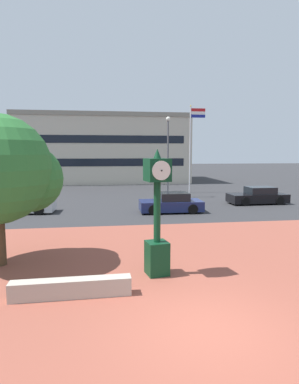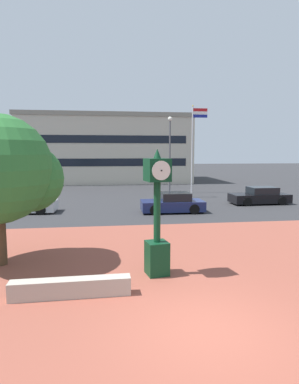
{
  "view_description": "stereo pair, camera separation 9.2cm",
  "coord_description": "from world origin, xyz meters",
  "views": [
    {
      "loc": [
        -2.21,
        -6.5,
        3.87
      ],
      "look_at": [
        -0.78,
        3.52,
        2.63
      ],
      "focal_mm": 30.53,
      "sensor_mm": 36.0,
      "label": 1
    },
    {
      "loc": [
        -2.12,
        -6.51,
        3.87
      ],
      "look_at": [
        -0.78,
        3.52,
        2.63
      ],
      "focal_mm": 30.53,
      "sensor_mm": 36.0,
      "label": 2
    }
  ],
  "objects": [
    {
      "name": "ground_plane",
      "position": [
        0.0,
        0.0,
        0.0
      ],
      "size": [
        200.0,
        200.0,
        0.0
      ],
      "primitive_type": "plane",
      "color": "#2D2D30"
    },
    {
      "name": "plaza_brick_paving",
      "position": [
        0.0,
        3.23,
        0.0
      ],
      "size": [
        44.0,
        14.47,
        0.01
      ],
      "primitive_type": "cube",
      "color": "brown",
      "rests_on": "ground"
    },
    {
      "name": "planter_wall",
      "position": [
        -3.11,
        2.07,
        0.25
      ],
      "size": [
        3.21,
        0.46,
        0.5
      ],
      "primitive_type": "cube",
      "rotation": [
        0.0,
        0.0,
        0.02
      ],
      "color": "#ADA393",
      "rests_on": "ground"
    },
    {
      "name": "street_clock",
      "position": [
        -0.56,
        3.39,
        1.84
      ],
      "size": [
        0.81,
        0.85,
        3.98
      ],
      "rotation": [
        0.0,
        0.0,
        0.18
      ],
      "color": "#0C381E",
      "rests_on": "ground"
    },
    {
      "name": "plaza_tree",
      "position": [
        -5.55,
        5.12,
        3.23
      ],
      "size": [
        3.97,
        3.7,
        5.16
      ],
      "color": "#4C3823",
      "rests_on": "ground"
    },
    {
      "name": "car_street_near",
      "position": [
        -7.39,
        15.05,
        0.57
      ],
      "size": [
        4.2,
        2.04,
        1.28
      ],
      "rotation": [
        0.0,
        0.0,
        1.54
      ],
      "color": "#B7BABF",
      "rests_on": "ground"
    },
    {
      "name": "car_street_far",
      "position": [
        2.15,
        13.98,
        0.57
      ],
      "size": [
        4.06,
        2.04,
        1.28
      ],
      "rotation": [
        0.0,
        0.0,
        1.55
      ],
      "color": "navy",
      "rests_on": "ground"
    },
    {
      "name": "car_street_distant",
      "position": [
        9.34,
        16.45,
        0.57
      ],
      "size": [
        4.36,
        1.91,
        1.28
      ],
      "rotation": [
        0.0,
        0.0,
        1.59
      ],
      "color": "black",
      "rests_on": "ground"
    },
    {
      "name": "flagpole_primary",
      "position": [
        6.12,
        23.73,
        4.77
      ],
      "size": [
        1.48,
        0.14,
        8.22
      ],
      "color": "silver",
      "rests_on": "ground"
    },
    {
      "name": "civic_building",
      "position": [
        -1.94,
        38.02,
        4.28
      ],
      "size": [
        21.29,
        12.15,
        8.55
      ],
      "color": "beige",
      "rests_on": "ground"
    },
    {
      "name": "street_lamp_post",
      "position": [
        3.26,
        20.77,
        4.15
      ],
      "size": [
        0.36,
        0.36,
        6.81
      ],
      "color": "#4C4C51",
      "rests_on": "ground"
    }
  ]
}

